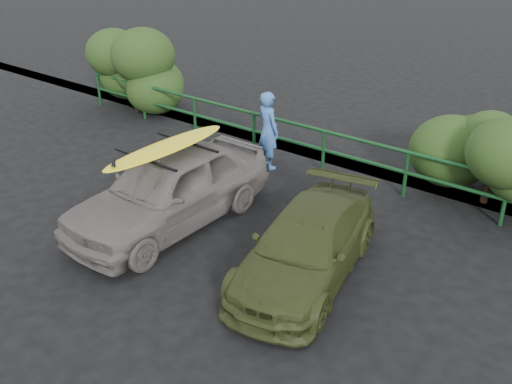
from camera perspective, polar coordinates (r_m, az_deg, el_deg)
ground at (r=10.48m, az=-12.93°, el=-5.63°), size 80.00×80.00×0.00m
guardrail at (r=13.53m, az=3.15°, el=5.09°), size 14.00×0.08×1.04m
shrub_left at (r=16.67m, az=-9.84°, el=10.93°), size 3.20×2.40×2.16m
sedan at (r=10.81m, az=-8.64°, el=0.35°), size 1.78×4.38×1.49m
olive_vehicle at (r=9.30m, az=5.04°, el=-5.38°), size 2.34×4.08×1.11m
man at (r=13.10m, az=1.22°, el=6.20°), size 0.77×0.64×1.81m
roof_rack at (r=10.49m, az=-8.93°, el=4.12°), size 1.58×1.11×0.05m
surfboard at (r=10.47m, az=-8.95°, el=4.47°), size 0.61×2.86×0.08m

